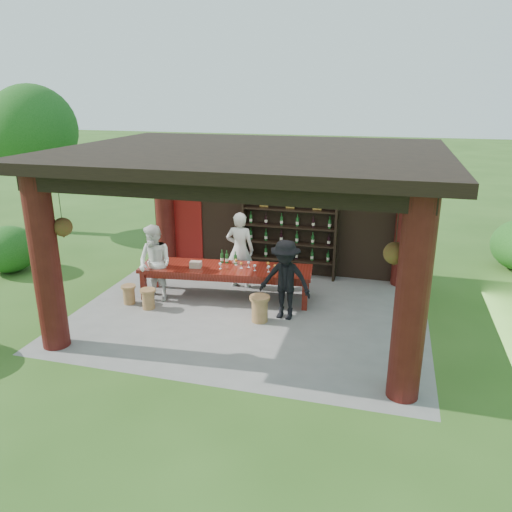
% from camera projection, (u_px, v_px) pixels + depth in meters
% --- Properties ---
extents(ground, '(90.00, 90.00, 0.00)m').
position_uv_depth(ground, '(251.00, 312.00, 10.87)').
color(ground, '#2D5119').
rests_on(ground, ground).
extents(pavilion, '(7.50, 6.00, 3.60)m').
position_uv_depth(pavilion, '(256.00, 212.00, 10.59)').
color(pavilion, slate).
rests_on(pavilion, ground).
extents(wine_shelf, '(2.43, 0.37, 2.14)m').
position_uv_depth(wine_shelf, '(289.00, 235.00, 12.69)').
color(wine_shelf, black).
rests_on(wine_shelf, ground).
extents(tasting_table, '(4.00, 1.45, 0.75)m').
position_uv_depth(tasting_table, '(226.00, 272.00, 11.41)').
color(tasting_table, '#59150C').
rests_on(tasting_table, ground).
extents(stool_near_left, '(0.34, 0.34, 0.45)m').
position_uv_depth(stool_near_left, '(148.00, 298.00, 10.95)').
color(stool_near_left, brown).
rests_on(stool_near_left, ground).
extents(stool_near_right, '(0.42, 0.42, 0.56)m').
position_uv_depth(stool_near_right, '(260.00, 308.00, 10.33)').
color(stool_near_right, brown).
rests_on(stool_near_right, ground).
extents(stool_far_left, '(0.33, 0.33, 0.43)m').
position_uv_depth(stool_far_left, '(129.00, 294.00, 11.22)').
color(stool_far_left, brown).
rests_on(stool_far_left, ground).
extents(host, '(0.69, 0.47, 1.86)m').
position_uv_depth(host, '(240.00, 250.00, 12.00)').
color(host, beige).
rests_on(host, ground).
extents(guest_woman, '(1.02, 0.90, 1.75)m').
position_uv_depth(guest_woman, '(155.00, 263.00, 11.24)').
color(guest_woman, silver).
rests_on(guest_woman, ground).
extents(guest_man, '(1.17, 0.76, 1.71)m').
position_uv_depth(guest_man, '(285.00, 280.00, 10.32)').
color(guest_man, black).
rests_on(guest_man, ground).
extents(table_bottles, '(0.42, 0.12, 0.31)m').
position_uv_depth(table_bottles, '(228.00, 257.00, 11.58)').
color(table_bottles, '#194C1E').
rests_on(table_bottles, tasting_table).
extents(table_glasses, '(1.29, 0.40, 0.15)m').
position_uv_depth(table_glasses, '(251.00, 266.00, 11.24)').
color(table_glasses, silver).
rests_on(table_glasses, tasting_table).
extents(napkin_basket, '(0.28, 0.21, 0.14)m').
position_uv_depth(napkin_basket, '(196.00, 265.00, 11.33)').
color(napkin_basket, '#BF6672').
rests_on(napkin_basket, tasting_table).
extents(shrubs, '(22.64, 9.56, 1.36)m').
position_uv_depth(shrubs, '(292.00, 279.00, 11.21)').
color(shrubs, '#194C14').
rests_on(shrubs, ground).
extents(trees, '(21.16, 10.36, 4.80)m').
position_uv_depth(trees, '(416.00, 151.00, 10.46)').
color(trees, '#3F2819').
rests_on(trees, ground).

